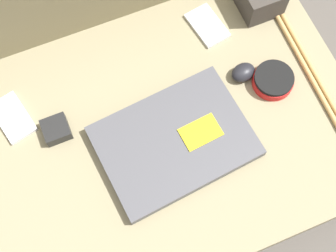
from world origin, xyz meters
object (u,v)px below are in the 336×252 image
laptop (175,141)px  phone_black (207,26)px  computer_mouse (243,72)px  speaker_puck (273,80)px  phone_silver (13,118)px  charger_brick (56,130)px

laptop → phone_black: (0.20, 0.26, -0.01)m
computer_mouse → speaker_puck: computer_mouse is taller
laptop → speaker_puck: 0.28m
speaker_puck → phone_black: 0.22m
phone_silver → phone_black: size_ratio=1.06×
computer_mouse → phone_silver: size_ratio=0.51×
phone_silver → charger_brick: 0.11m
laptop → charger_brick: bearing=146.4°
speaker_puck → charger_brick: size_ratio=1.66×
computer_mouse → charger_brick: size_ratio=1.12×
computer_mouse → speaker_puck: bearing=-46.8°
phone_silver → charger_brick: bearing=-52.9°
laptop → phone_black: bearing=47.3°
phone_silver → phone_black: 0.53m
laptop → phone_silver: laptop is taller
laptop → phone_black: size_ratio=2.94×
phone_black → charger_brick: charger_brick is taller
speaker_puck → phone_black: bearing=111.4°
computer_mouse → phone_black: computer_mouse is taller
laptop → speaker_puck: (0.28, 0.05, 0.00)m
laptop → charger_brick: size_ratio=6.06×
phone_black → charger_brick: 0.46m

